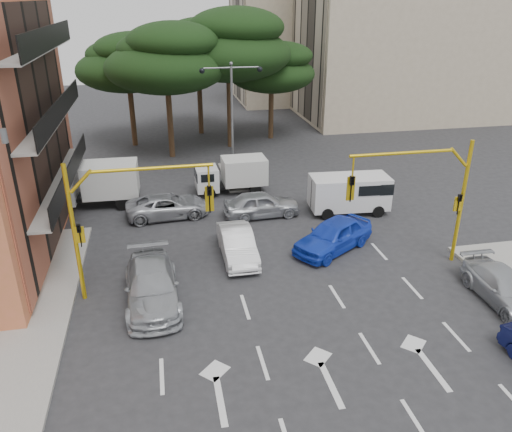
{
  "coord_description": "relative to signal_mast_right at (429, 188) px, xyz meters",
  "views": [
    {
      "loc": [
        -4.95,
        -17.14,
        11.82
      ],
      "look_at": [
        -0.44,
        5.51,
        1.6
      ],
      "focal_mm": 35.0,
      "sensor_mm": 36.0,
      "label": 1
    }
  ],
  "objects": [
    {
      "name": "ground",
      "position": [
        -6.8,
        -1.99,
        -3.88
      ],
      "size": [
        120.0,
        120.0,
        0.0
      ],
      "primitive_type": "plane",
      "color": "#28282B",
      "rests_on": "ground"
    },
    {
      "name": "median_strip",
      "position": [
        -6.8,
        14.01,
        -3.81
      ],
      "size": [
        1.4,
        6.0,
        0.15
      ],
      "primitive_type": "cube",
      "color": "gray",
      "rests_on": "ground"
    },
    {
      "name": "apartment_beige_near",
      "position": [
        13.15,
        30.01,
        5.47
      ],
      "size": [
        20.2,
        12.15,
        18.7
      ],
      "color": "tan",
      "rests_on": "ground"
    },
    {
      "name": "apartment_beige_far",
      "position": [
        6.15,
        42.01,
        4.47
      ],
      "size": [
        16.2,
        12.15,
        16.7
      ],
      "color": "tan",
      "rests_on": "ground"
    },
    {
      "name": "pine_left_near",
      "position": [
        -10.75,
        19.96,
        3.72
      ],
      "size": [
        9.15,
        9.15,
        10.23
      ],
      "color": "#382616",
      "rests_on": "ground"
    },
    {
      "name": "pine_center",
      "position": [
        -5.75,
        21.96,
        4.41
      ],
      "size": [
        9.98,
        9.98,
        11.16
      ],
      "color": "#382616",
      "rests_on": "ground"
    },
    {
      "name": "pine_left_far",
      "position": [
        -13.75,
        23.96,
        3.03
      ],
      "size": [
        8.32,
        8.32,
        9.3
      ],
      "color": "#382616",
      "rests_on": "ground"
    },
    {
      "name": "pine_right",
      "position": [
        -1.75,
        23.96,
        2.33
      ],
      "size": [
        7.49,
        7.49,
        8.37
      ],
      "color": "#382616",
      "rests_on": "ground"
    },
    {
      "name": "pine_back",
      "position": [
        -7.75,
        26.96,
        3.72
      ],
      "size": [
        9.15,
        9.15,
        10.23
      ],
      "color": "#382616",
      "rests_on": "ground"
    },
    {
      "name": "signal_mast_right",
      "position": [
        0.0,
        0.0,
        0.0
      ],
      "size": [
        5.79,
        0.37,
        6.0
      ],
      "color": "gold",
      "rests_on": "ground"
    },
    {
      "name": "signal_mast_left",
      "position": [
        -13.61,
        0.0,
        0.0
      ],
      "size": [
        5.79,
        0.37,
        6.0
      ],
      "color": "gold",
      "rests_on": "ground"
    },
    {
      "name": "street_lamp_center",
      "position": [
        -6.8,
        14.01,
        1.54
      ],
      "size": [
        4.16,
        0.36,
        7.77
      ],
      "color": "slate",
      "rests_on": "median_strip"
    },
    {
      "name": "car_white_hatch",
      "position": [
        -8.42,
        2.3,
        -3.17
      ],
      "size": [
        1.54,
        4.36,
        1.44
      ],
      "primitive_type": "imported",
      "rotation": [
        0.0,
        0.0,
        0.01
      ],
      "color": "silver",
      "rests_on": "ground"
    },
    {
      "name": "car_blue_compact",
      "position": [
        -3.56,
        2.18,
        -3.08
      ],
      "size": [
        5.0,
        4.17,
        1.61
      ],
      "primitive_type": "imported",
      "rotation": [
        0.0,
        0.0,
        -0.99
      ],
      "color": "#1839C8",
      "rests_on": "ground"
    },
    {
      "name": "car_silver_wagon",
      "position": [
        -12.54,
        -0.82,
        -3.1
      ],
      "size": [
        2.4,
        5.46,
        1.56
      ],
      "primitive_type": "imported",
      "rotation": [
        0.0,
        0.0,
        0.04
      ],
      "color": "#A5A8AD",
      "rests_on": "ground"
    },
    {
      "name": "car_silver_cross_a",
      "position": [
        -11.55,
        7.99,
        -3.22
      ],
      "size": [
        4.94,
        2.56,
        1.33
      ],
      "primitive_type": "imported",
      "rotation": [
        0.0,
        0.0,
        1.64
      ],
      "color": "#A9ABB1",
      "rests_on": "ground"
    },
    {
      "name": "car_silver_cross_b",
      "position": [
        -6.23,
        7.01,
        -3.13
      ],
      "size": [
        4.49,
        1.99,
        1.5
      ],
      "primitive_type": "imported",
      "rotation": [
        0.0,
        0.0,
        1.62
      ],
      "color": "#A9ABB1",
      "rests_on": "ground"
    },
    {
      "name": "car_silver_parked",
      "position": [
        1.9,
        -3.69,
        -3.23
      ],
      "size": [
        1.92,
        4.57,
        1.32
      ],
      "primitive_type": "imported",
      "rotation": [
        0.0,
        0.0,
        -0.02
      ],
      "color": "#AFB2B7",
      "rests_on": "ground"
    },
    {
      "name": "van_white",
      "position": [
        -1.04,
        6.62,
        -2.75
      ],
      "size": [
        4.68,
        2.36,
        2.27
      ],
      "primitive_type": null,
      "rotation": [
        0.0,
        0.0,
        -1.64
      ],
      "color": "silver",
      "rests_on": "ground"
    },
    {
      "name": "box_truck_a",
      "position": [
        -15.8,
        10.55,
        -2.56
      ],
      "size": [
        5.45,
        2.38,
        2.66
      ],
      "primitive_type": null,
      "rotation": [
        0.0,
        0.0,
        1.55
      ],
      "color": "white",
      "rests_on": "ground"
    },
    {
      "name": "box_truck_b",
      "position": [
        -7.33,
        11.2,
        -2.74
      ],
      "size": [
        4.68,
        2.05,
        2.28
      ],
      "primitive_type": null,
      "rotation": [
        0.0,
        0.0,
        1.59
      ],
      "color": "white",
      "rests_on": "ground"
    }
  ]
}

